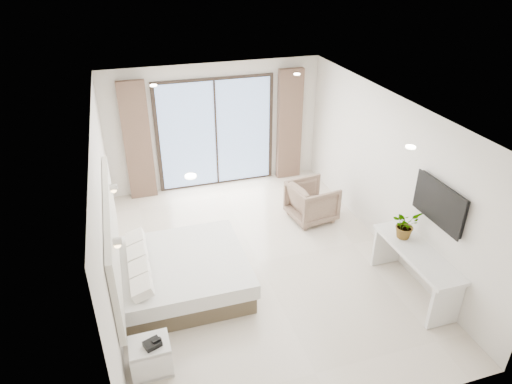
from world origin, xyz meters
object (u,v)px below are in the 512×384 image
Objects in this scene: bed at (182,274)px; armchair at (312,200)px; console_desk at (416,262)px; nightstand at (151,357)px.

armchair reaches higher than bed.
bed is 3.07m from armchair.
console_desk is 2.02× the size of armchair.
nightstand is 0.30× the size of console_desk.
nightstand is at bearing -113.15° from bed.
console_desk is 2.54m from armchair.
armchair reaches higher than console_desk.
bed is 2.32× the size of armchair.
nightstand is 0.61× the size of armchair.
armchair is (-0.62, 2.46, -0.15)m from console_desk.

